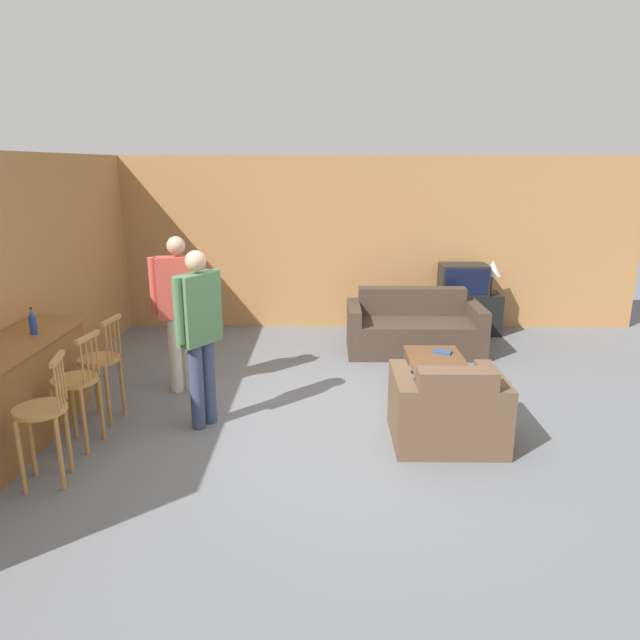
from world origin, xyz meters
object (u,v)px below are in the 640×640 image
(armchair_near, at_px, (447,411))
(person_by_window, at_px, (180,306))
(coffee_table, at_px, (437,363))
(person_by_counter, at_px, (200,329))
(table_lamp, at_px, (493,270))
(bar_chair_far, at_px, (101,366))
(couch_far, at_px, (414,330))
(bar_chair_near, at_px, (43,418))
(bottle, at_px, (33,322))
(bar_chair_mid, at_px, (77,388))
(tv, at_px, (463,279))
(tv_unit, at_px, (461,313))
(book_on_table, at_px, (442,352))

(armchair_near, height_order, person_by_window, person_by_window)
(armchair_near, xyz_separation_m, coffee_table, (0.14, 1.28, 0.01))
(person_by_counter, bearing_deg, table_lamp, 41.30)
(bar_chair_far, distance_m, couch_far, 4.07)
(armchair_near, bearing_deg, bar_chair_near, -167.47)
(armchair_near, bearing_deg, coffee_table, 83.80)
(armchair_near, bearing_deg, couch_far, 88.15)
(couch_far, height_order, bottle, bottle)
(coffee_table, bearing_deg, bar_chair_mid, -157.97)
(bottle, bearing_deg, bar_chair_mid, -34.35)
(table_lamp, xyz_separation_m, person_by_window, (-4.05, -2.31, 0.01))
(tv, bearing_deg, tv_unit, 90.00)
(armchair_near, xyz_separation_m, bottle, (-3.81, 0.22, 0.77))
(coffee_table, xyz_separation_m, table_lamp, (1.21, 2.24, 0.66))
(bar_chair_near, relative_size, bar_chair_far, 1.00)
(bar_chair_near, height_order, person_by_window, person_by_window)
(bar_chair_far, distance_m, person_by_counter, 1.10)
(bar_chair_mid, height_order, tv_unit, bar_chair_mid)
(bar_chair_near, height_order, armchair_near, bar_chair_near)
(couch_far, height_order, table_lamp, table_lamp)
(bar_chair_near, bearing_deg, bottle, 117.35)
(bar_chair_mid, xyz_separation_m, armchair_near, (3.32, 0.12, -0.26))
(bar_chair_near, xyz_separation_m, bar_chair_mid, (0.00, 0.62, 0.00))
(couch_far, height_order, armchair_near, couch_far)
(couch_far, bearing_deg, book_on_table, -82.55)
(couch_far, distance_m, book_on_table, 1.19)
(couch_far, height_order, person_by_counter, person_by_counter)
(bar_chair_mid, xyz_separation_m, book_on_table, (3.56, 1.60, -0.19))
(bar_chair_near, distance_m, coffee_table, 4.01)
(tv, bearing_deg, book_on_table, -108.52)
(bar_chair_mid, height_order, coffee_table, bar_chair_mid)
(armchair_near, height_order, tv, tv)
(tv_unit, xyz_separation_m, table_lamp, (0.42, 0.00, 0.67))
(bar_chair_mid, relative_size, book_on_table, 4.52)
(bar_chair_mid, bearing_deg, coffee_table, 22.03)
(bar_chair_near, height_order, tv, bar_chair_near)
(table_lamp, bearing_deg, person_by_counter, -138.70)
(couch_far, bearing_deg, coffee_table, -87.78)
(coffee_table, relative_size, person_by_window, 0.57)
(bar_chair_near, bearing_deg, bar_chair_far, 89.99)
(bar_chair_mid, bearing_deg, bottle, 145.65)
(person_by_window, bearing_deg, coffee_table, 1.33)
(bar_chair_far, bearing_deg, armchair_near, -7.52)
(bar_chair_far, bearing_deg, book_on_table, 16.38)
(bar_chair_near, relative_size, armchair_near, 1.07)
(armchair_near, relative_size, person_by_counter, 0.57)
(bar_chair_mid, relative_size, couch_far, 0.59)
(tv, xyz_separation_m, person_by_window, (-3.63, -2.31, 0.15))
(person_by_counter, bearing_deg, bottle, -176.27)
(bar_chair_near, height_order, bottle, bottle)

